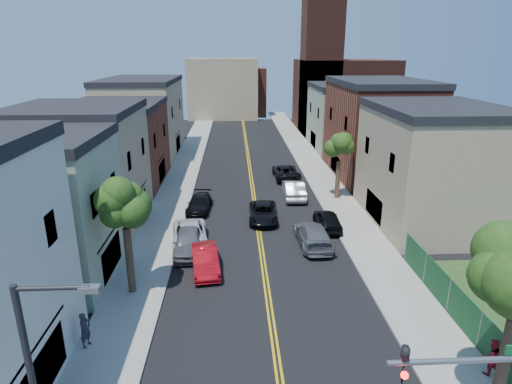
{
  "coord_description": "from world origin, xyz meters",
  "views": [
    {
      "loc": [
        -1.8,
        -8.42,
        13.55
      ],
      "look_at": [
        -0.02,
        26.43,
        2.0
      ],
      "focal_mm": 30.14,
      "sensor_mm": 36.0,
      "label": 1
    }
  ],
  "objects": [
    {
      "name": "tree_left_mid",
      "position": [
        -7.88,
        14.01,
        6.58
      ],
      "size": [
        5.2,
        5.2,
        9.29
      ],
      "color": "#322619",
      "rests_on": "sidewalk_left"
    },
    {
      "name": "grey_car_left",
      "position": [
        -5.13,
        19.17,
        0.84
      ],
      "size": [
        2.2,
        5.02,
        1.68
      ],
      "primitive_type": "imported",
      "rotation": [
        0.0,
        0.0,
        0.04
      ],
      "color": "slate",
      "rests_on": "ground"
    },
    {
      "name": "pedestrian_left",
      "position": [
        -8.97,
        9.11,
        1.03
      ],
      "size": [
        0.63,
        0.75,
        1.76
      ],
      "primitive_type": "imported",
      "rotation": [
        0.0,
        0.0,
        1.19
      ],
      "color": "#26262D",
      "rests_on": "sidewalk_left"
    },
    {
      "name": "bldg_left_palegrn",
      "position": [
        -14.0,
        16.0,
        4.25
      ],
      "size": [
        9.0,
        8.0,
        8.5
      ],
      "primitive_type": "cube",
      "color": "gray",
      "rests_on": "ground"
    },
    {
      "name": "bldg_left_tan_far",
      "position": [
        -14.0,
        50.0,
        4.75
      ],
      "size": [
        9.0,
        16.0,
        9.5
      ],
      "primitive_type": "cube",
      "color": "#998466",
      "rests_on": "ground"
    },
    {
      "name": "pedestrian_right",
      "position": [
        9.1,
        6.34,
        1.01
      ],
      "size": [
        0.84,
        0.66,
        1.72
      ],
      "primitive_type": "imported",
      "rotation": [
        0.0,
        0.0,
        3.13
      ],
      "color": "maroon",
      "rests_on": "sidewalk_right"
    },
    {
      "name": "curb_right",
      "position": [
        6.15,
        40.0,
        0.07
      ],
      "size": [
        0.3,
        100.0,
        0.15
      ],
      "primitive_type": "cube",
      "color": "gray",
      "rests_on": "ground"
    },
    {
      "name": "backdrop_center",
      "position": [
        0.0,
        86.0,
        5.0
      ],
      "size": [
        10.0,
        8.0,
        10.0
      ],
      "primitive_type": "cube",
      "color": "brown",
      "rests_on": "ground"
    },
    {
      "name": "bldg_right_palegrn",
      "position": [
        14.0,
        52.0,
        4.25
      ],
      "size": [
        9.0,
        12.0,
        8.5
      ],
      "primitive_type": "cube",
      "color": "gray",
      "rests_on": "ground"
    },
    {
      "name": "white_pickup",
      "position": [
        -5.13,
        20.42,
        0.75
      ],
      "size": [
        3.12,
        5.66,
        1.5
      ],
      "primitive_type": "imported",
      "rotation": [
        0.0,
        0.0,
        0.12
      ],
      "color": "silver",
      "rests_on": "ground"
    },
    {
      "name": "dark_car_right_far",
      "position": [
        3.85,
        37.05,
        0.78
      ],
      "size": [
        2.78,
        5.73,
        1.57
      ],
      "primitive_type": "imported",
      "rotation": [
        0.0,
        0.0,
        3.17
      ],
      "color": "black",
      "rests_on": "ground"
    },
    {
      "name": "bldg_left_tan_near",
      "position": [
        -14.0,
        25.0,
        4.5
      ],
      "size": [
        9.0,
        10.0,
        9.0
      ],
      "primitive_type": "cube",
      "color": "#998466",
      "rests_on": "ground"
    },
    {
      "name": "bldg_right_tan",
      "position": [
        14.0,
        24.0,
        4.5
      ],
      "size": [
        9.0,
        12.0,
        9.0
      ],
      "primitive_type": "cube",
      "color": "#998466",
      "rests_on": "ground"
    },
    {
      "name": "church",
      "position": [
        16.33,
        67.07,
        7.24
      ],
      "size": [
        16.2,
        14.2,
        22.6
      ],
      "color": "#4C2319",
      "rests_on": "ground"
    },
    {
      "name": "black_car_right",
      "position": [
        5.5,
        22.94,
        0.75
      ],
      "size": [
        1.79,
        4.41,
        1.5
      ],
      "primitive_type": "imported",
      "rotation": [
        0.0,
        0.0,
        3.14
      ],
      "color": "black",
      "rests_on": "ground"
    },
    {
      "name": "silver_car_right",
      "position": [
        3.8,
        30.52,
        0.86
      ],
      "size": [
        1.91,
        5.26,
        1.72
      ],
      "primitive_type": "imported",
      "rotation": [
        0.0,
        0.0,
        3.12
      ],
      "color": "#B1B3BA",
      "rests_on": "ground"
    },
    {
      "name": "grey_car_right",
      "position": [
        3.8,
        19.96,
        0.8
      ],
      "size": [
        2.39,
        5.56,
        1.6
      ],
      "primitive_type": "imported",
      "rotation": [
        0.0,
        0.0,
        3.17
      ],
      "color": "slate",
      "rests_on": "ground"
    },
    {
      "name": "fence_right",
      "position": [
        9.5,
        9.5,
        1.1
      ],
      "size": [
        0.04,
        15.0,
        1.9
      ],
      "primitive_type": "cube",
      "color": "#143F1E",
      "rests_on": "sidewalk_right"
    },
    {
      "name": "bldg_right_brick",
      "position": [
        14.0,
        38.0,
        5.0
      ],
      "size": [
        9.0,
        14.0,
        10.0
      ],
      "primitive_type": "cube",
      "color": "brown",
      "rests_on": "ground"
    },
    {
      "name": "red_sedan",
      "position": [
        -3.8,
        16.56,
        0.76
      ],
      "size": [
        2.2,
        4.77,
        1.51
      ],
      "primitive_type": "imported",
      "rotation": [
        0.0,
        0.0,
        0.13
      ],
      "color": "#AB0B14",
      "rests_on": "ground"
    },
    {
      "name": "bldg_left_brick",
      "position": [
        -14.0,
        36.0,
        4.0
      ],
      "size": [
        9.0,
        12.0,
        8.0
      ],
      "primitive_type": "cube",
      "color": "brown",
      "rests_on": "ground"
    },
    {
      "name": "sidewalk_right",
      "position": [
        7.9,
        40.0,
        0.07
      ],
      "size": [
        3.2,
        100.0,
        0.15
      ],
      "primitive_type": "cube",
      "color": "gray",
      "rests_on": "ground"
    },
    {
      "name": "sidewalk_left",
      "position": [
        -7.9,
        40.0,
        0.07
      ],
      "size": [
        3.2,
        100.0,
        0.15
      ],
      "primitive_type": "cube",
      "color": "gray",
      "rests_on": "ground"
    },
    {
      "name": "black_suv_lane",
      "position": [
        0.5,
        24.89,
        0.69
      ],
      "size": [
        2.51,
        5.08,
        1.38
      ],
      "primitive_type": "imported",
      "rotation": [
        0.0,
        0.0,
        -0.04
      ],
      "color": "black",
      "rests_on": "ground"
    },
    {
      "name": "curb_left",
      "position": [
        -6.15,
        40.0,
        0.07
      ],
      "size": [
        0.3,
        100.0,
        0.15
      ],
      "primitive_type": "cube",
      "color": "gray",
      "rests_on": "ground"
    },
    {
      "name": "backdrop_left",
      "position": [
        -4.0,
        82.0,
        6.0
      ],
      "size": [
        14.0,
        8.0,
        12.0
      ],
      "primitive_type": "cube",
      "color": "#998466",
      "rests_on": "ground"
    },
    {
      "name": "black_car_left",
      "position": [
        -5.0,
        27.4,
        0.68
      ],
      "size": [
        2.24,
        4.8,
        1.36
      ],
      "primitive_type": "imported",
      "rotation": [
        0.0,
        0.0,
        -0.07
      ],
      "color": "black",
      "rests_on": "ground"
    },
    {
      "name": "tree_right_far",
      "position": [
        7.92,
        30.01,
        5.76
      ],
      "size": [
        4.4,
        4.4,
        8.03
      ],
      "color": "#322619",
      "rests_on": "sidewalk_right"
    }
  ]
}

